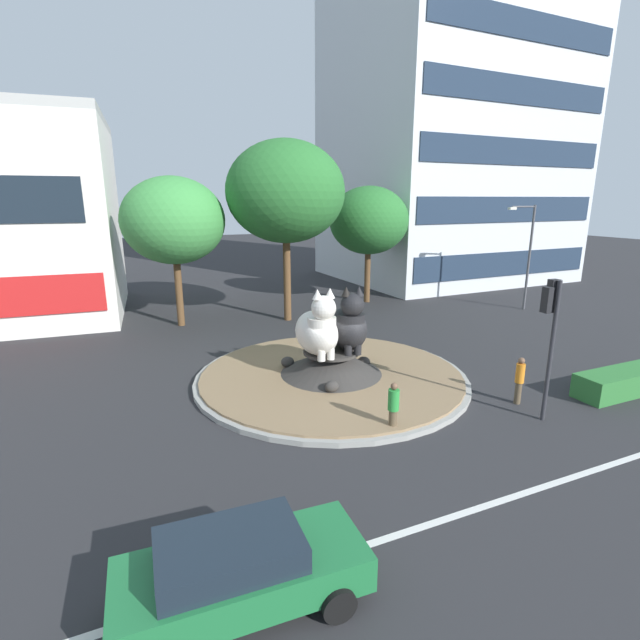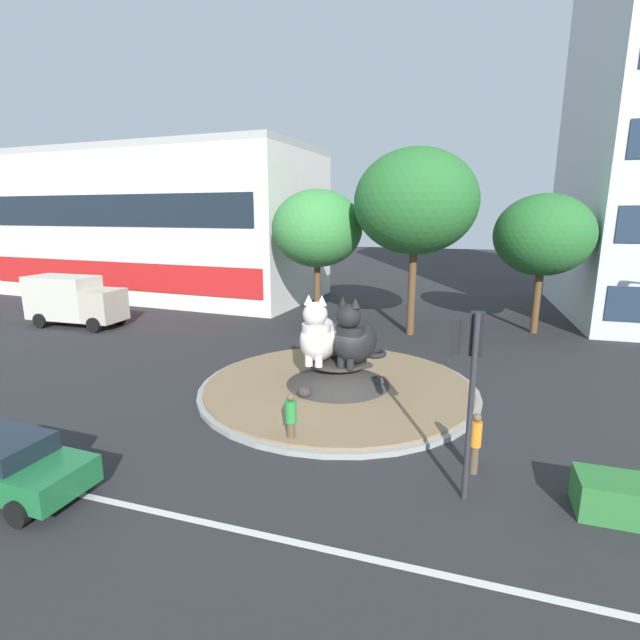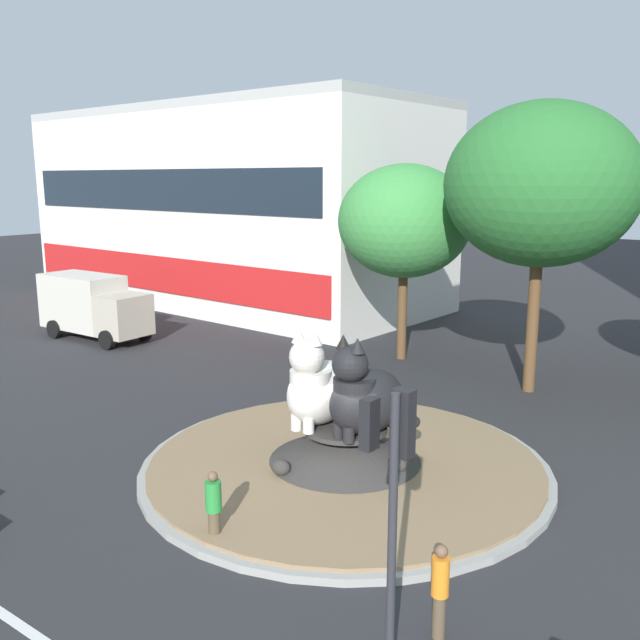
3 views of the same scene
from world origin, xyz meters
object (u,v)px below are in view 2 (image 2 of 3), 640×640
Objects in this scene: pedestrian_orange_shirt at (475,441)px; second_tree_near_tower at (543,235)px; sedan_on_far_lane at (4,463)px; delivery_box_truck at (73,300)px; cat_statue_white at (319,336)px; third_tree_left at (416,202)px; pedestrian_green_shirt at (291,418)px; broadleaf_tree_behind_island at (317,229)px; traffic_light_mast at (470,364)px; cat_statue_black at (355,339)px; shophouse_block at (161,224)px.

second_tree_near_tower is at bearing -154.96° from pedestrian_orange_shirt.
sedan_on_far_lane is 19.40m from delivery_box_truck.
cat_statue_white reaches higher than delivery_box_truck.
third_tree_left is 6.22× the size of pedestrian_green_shirt.
traffic_light_mast is at bearing -61.42° from broadleaf_tree_behind_island.
cat_statue_black reaches higher than sedan_on_far_lane.
cat_statue_white is at bearing -126.22° from second_tree_near_tower.
cat_statue_black is 11.29m from third_tree_left.
pedestrian_green_shirt is (-4.97, 1.14, -2.56)m from traffic_light_mast.
cat_statue_black is 4.93m from pedestrian_green_shirt.
second_tree_near_tower is (7.86, 12.53, 3.45)m from cat_statue_black.
pedestrian_orange_shirt is at bearing -101.27° from second_tree_near_tower.
traffic_light_mast is at bearing 19.17° from sedan_on_far_lane.
cat_statue_black is 0.62× the size of sedan_on_far_lane.
third_tree_left is at bearing 10.76° from delivery_box_truck.
sedan_on_far_lane is (14.51, -26.98, -5.16)m from shophouse_block.
cat_statue_black is 1.67× the size of pedestrian_green_shirt.
cat_statue_white is 4.80m from pedestrian_green_shirt.
cat_statue_white is 1.39m from cat_statue_black.
third_tree_left is at bearing -100.14° from pedestrian_green_shirt.
pedestrian_orange_shirt is at bearing -58.84° from broadleaf_tree_behind_island.
third_tree_left is 2.32× the size of sedan_on_far_lane.
delivery_box_truck is (-23.69, 10.36, 0.72)m from pedestrian_orange_shirt.
shophouse_block is at bearing 49.99° from traffic_light_mast.
pedestrian_green_shirt is 0.27× the size of delivery_box_truck.
traffic_light_mast is at bearing -39.21° from shophouse_block.
pedestrian_green_shirt is (0.56, -4.57, -1.35)m from cat_statue_white.
sedan_on_far_lane is (-5.39, -9.01, -1.43)m from cat_statue_white.
cat_statue_white is 8.05m from traffic_light_mast.
broadleaf_tree_behind_island is 1.37× the size of delivery_box_truck.
third_tree_left reaches higher than pedestrian_green_shirt.
second_tree_near_tower reaches higher than traffic_light_mast.
broadleaf_tree_behind_island is 1.04× the size of second_tree_near_tower.
traffic_light_mast is 19.57m from broadleaf_tree_behind_island.
second_tree_near_tower reaches higher than pedestrian_orange_shirt.
cat_statue_black is at bearing 38.45° from traffic_light_mast.
sedan_on_far_lane is (-10.93, -3.29, -2.65)m from traffic_light_mast.
delivery_box_truck is (-20.20, -4.20, -5.83)m from third_tree_left.
cat_statue_white is 27.07m from shophouse_block.
pedestrian_orange_shirt is (3.49, -14.56, -6.55)m from third_tree_left.
traffic_light_mast is 0.45× the size of third_tree_left.
pedestrian_orange_shirt is at bearing 177.39° from pedestrian_green_shirt.
cat_statue_black is at bearing -65.42° from broadleaf_tree_behind_island.
cat_statue_black is (1.39, 0.10, -0.01)m from cat_statue_white.
third_tree_left is 21.44m from delivery_box_truck.
third_tree_left is at bearing -130.21° from pedestrian_orange_shirt.
second_tree_near_tower reaches higher than cat_statue_white.
cat_statue_white is 1.66× the size of pedestrian_green_shirt.
sedan_on_far_lane is at bearing 109.72° from traffic_light_mast.
traffic_light_mast reaches higher than cat_statue_white.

